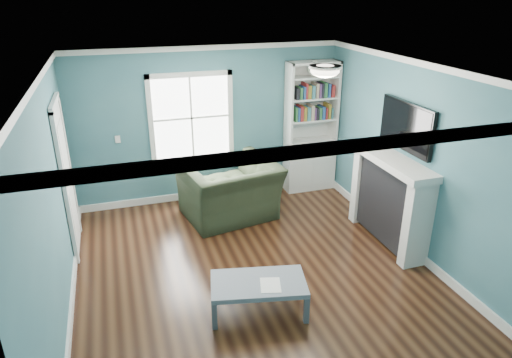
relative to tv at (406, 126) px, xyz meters
name	(u,v)px	position (x,y,z in m)	size (l,w,h in m)	color
floor	(254,272)	(-2.20, -0.20, -1.72)	(5.00, 5.00, 0.00)	black
room_walls	(254,159)	(-2.20, -0.20, -0.14)	(5.00, 5.00, 5.00)	#346573
trim	(254,186)	(-2.20, -0.20, -0.49)	(4.50, 5.00, 2.60)	white
window	(191,118)	(-2.50, 2.29, -0.27)	(1.40, 0.06, 1.50)	white
bookshelf	(310,140)	(-0.43, 2.10, -0.80)	(0.90, 0.35, 2.31)	silver
fireplace	(389,201)	(-0.12, 0.00, -1.09)	(0.44, 1.58, 1.30)	black
tv	(406,126)	(0.00, 0.00, 0.00)	(0.06, 1.10, 0.65)	black
door	(66,177)	(-4.42, 1.20, -0.65)	(0.12, 0.98, 2.17)	silver
ceiling_fixture	(325,70)	(-1.30, -0.10, 0.82)	(0.38, 0.38, 0.15)	white
light_switch	(118,139)	(-3.70, 2.28, -0.52)	(0.08, 0.01, 0.12)	white
recliner	(230,182)	(-2.10, 1.40, -1.11)	(1.41, 0.92, 1.23)	black
coffee_table	(258,285)	(-2.38, -0.94, -1.39)	(1.17, 0.79, 0.39)	#444952
paper_sheet	(270,285)	(-2.28, -1.04, -1.33)	(0.22, 0.28, 0.00)	white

